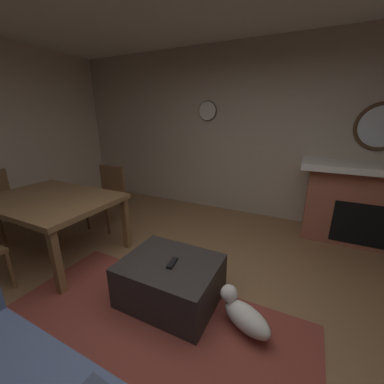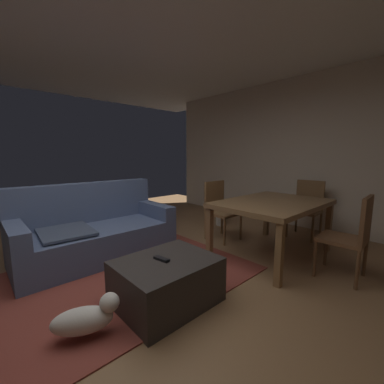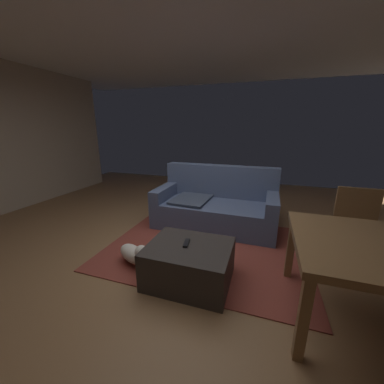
# 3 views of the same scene
# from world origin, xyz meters

# --- Properties ---
(floor) EXTENTS (8.90, 8.90, 0.00)m
(floor) POSITION_xyz_m (0.00, 0.00, 0.00)
(floor) COLOR olive
(area_rug) EXTENTS (2.60, 2.00, 0.01)m
(area_rug) POSITION_xyz_m (0.31, 0.34, 0.01)
(area_rug) COLOR brown
(area_rug) RESTS_ON ground
(couch) EXTENTS (1.94, 0.96, 0.97)m
(couch) POSITION_xyz_m (0.26, 1.13, 0.33)
(couch) COLOR #4C5B7F
(couch) RESTS_ON ground
(ottoman_coffee_table) EXTENTS (0.86, 0.69, 0.41)m
(ottoman_coffee_table) POSITION_xyz_m (0.31, -0.38, 0.21)
(ottoman_coffee_table) COLOR #2D2826
(ottoman_coffee_table) RESTS_ON ground
(tv_remote) EXTENTS (0.08, 0.17, 0.02)m
(tv_remote) POSITION_xyz_m (0.28, -0.36, 0.43)
(tv_remote) COLOR black
(tv_remote) RESTS_ON ottoman_coffee_table
(dining_chair_north) EXTENTS (0.45, 0.45, 0.93)m
(dining_chair_north) POSITION_xyz_m (2.03, 0.48, 0.52)
(dining_chair_north) COLOR brown
(dining_chair_north) RESTS_ON ground
(small_dog) EXTENTS (0.48, 0.36, 0.28)m
(small_dog) POSITION_xyz_m (-0.39, -0.34, 0.16)
(small_dog) COLOR silver
(small_dog) RESTS_ON ground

